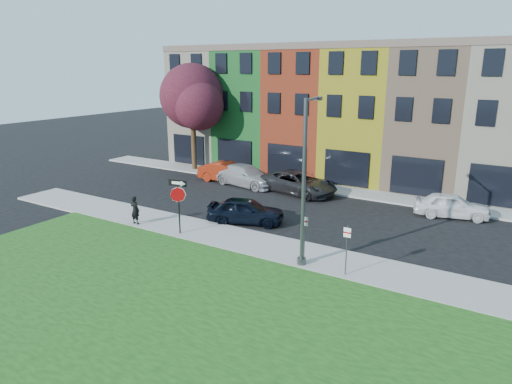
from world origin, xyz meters
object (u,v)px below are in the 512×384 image
Objects in this scene: stop_sign at (178,195)px; man at (135,210)px; sedan_near at (246,211)px; street_lamp at (305,183)px.

stop_sign is 1.82× the size of man.
street_lamp is at bearing -143.31° from sedan_near.
stop_sign is 7.45m from street_lamp.
stop_sign is at bearing -179.08° from man.
street_lamp reaches higher than sedan_near.
man is 0.22× the size of street_lamp.
street_lamp reaches higher than man.
man is at bearing 171.28° from stop_sign.
street_lamp is (10.41, 0.22, 2.92)m from man.
man reaches higher than sedan_near.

